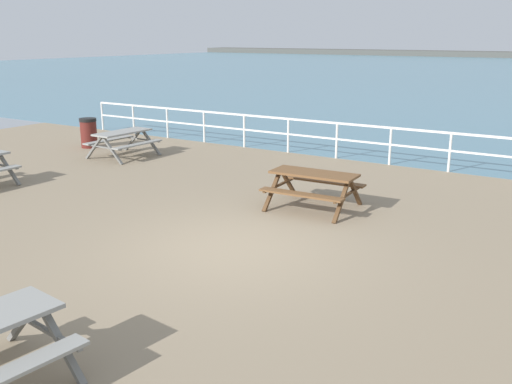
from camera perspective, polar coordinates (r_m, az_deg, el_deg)
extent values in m
cube|color=gray|center=(10.00, -2.27, -6.05)|extent=(30.00, 24.00, 0.20)
cube|color=white|center=(16.47, 13.33, 6.23)|extent=(23.00, 0.06, 0.06)
cube|color=white|center=(16.54, 13.23, 4.61)|extent=(23.00, 0.05, 0.05)
cylinder|color=white|center=(23.00, -15.05, 7.29)|extent=(0.07, 0.07, 1.05)
cylinder|color=white|center=(21.82, -12.09, 7.06)|extent=(0.07, 0.07, 1.05)
cylinder|color=white|center=(20.71, -8.82, 6.79)|extent=(0.07, 0.07, 1.05)
cylinder|color=white|center=(19.68, -5.19, 6.47)|extent=(0.07, 0.07, 1.05)
cylinder|color=white|center=(18.73, -1.18, 6.07)|extent=(0.07, 0.07, 1.05)
cylinder|color=white|center=(17.88, 3.23, 5.61)|extent=(0.07, 0.07, 1.05)
cylinder|color=white|center=(17.15, 8.03, 5.06)|extent=(0.07, 0.07, 1.05)
cylinder|color=white|center=(16.55, 13.21, 4.44)|extent=(0.07, 0.07, 1.05)
cylinder|color=white|center=(16.10, 18.73, 3.73)|extent=(0.07, 0.07, 1.05)
cube|color=gray|center=(6.14, -24.06, -16.42)|extent=(0.47, 1.82, 0.04)
cube|color=slate|center=(7.26, -22.12, -11.76)|extent=(0.80, 0.17, 0.79)
cube|color=slate|center=(6.67, -18.88, -13.93)|extent=(0.80, 0.17, 0.79)
cube|color=slate|center=(6.94, -20.61, -12.48)|extent=(1.50, 0.24, 0.04)
cube|color=brown|center=(12.02, 5.78, 1.83)|extent=(1.83, 0.79, 0.05)
cube|color=brown|center=(12.64, 6.90, 1.07)|extent=(1.81, 0.35, 0.04)
cube|color=brown|center=(11.55, 4.49, -0.24)|extent=(1.81, 0.35, 0.04)
cube|color=#50351E|center=(12.17, 9.81, 0.02)|extent=(0.12, 0.80, 0.79)
cube|color=#50351E|center=(11.49, 8.52, -0.83)|extent=(0.12, 0.80, 0.79)
cube|color=#50351E|center=(11.82, 9.19, -0.18)|extent=(0.13, 1.50, 0.04)
cube|color=#50351E|center=(12.76, 3.23, 0.94)|extent=(0.12, 0.80, 0.79)
cube|color=#50351E|center=(12.11, 1.64, 0.18)|extent=(0.12, 0.80, 0.79)
cube|color=#50351E|center=(12.42, 2.46, 0.77)|extent=(0.13, 1.50, 0.04)
cube|color=slate|center=(15.36, -23.39, 2.17)|extent=(0.79, 0.09, 0.79)
cube|color=gray|center=(17.60, -13.14, 5.82)|extent=(0.75, 1.82, 0.05)
cube|color=gray|center=(18.11, -14.43, 5.03)|extent=(0.31, 1.81, 0.04)
cube|color=gray|center=(17.21, -11.67, 4.68)|extent=(0.31, 1.81, 0.04)
cube|color=slate|center=(18.46, -12.10, 5.13)|extent=(0.79, 0.10, 0.79)
cube|color=slate|center=(17.93, -10.43, 4.92)|extent=(0.79, 0.10, 0.79)
cube|color=slate|center=(18.19, -11.28, 5.16)|extent=(1.50, 0.10, 0.04)
cube|color=slate|center=(17.44, -15.79, 4.30)|extent=(0.79, 0.10, 0.79)
cube|color=slate|center=(16.88, -14.13, 4.06)|extent=(0.79, 0.10, 0.79)
cube|color=slate|center=(17.15, -14.98, 4.33)|extent=(1.50, 0.10, 0.04)
cylinder|color=#591E19|center=(19.48, -16.30, 5.52)|extent=(0.52, 0.52, 0.85)
cylinder|color=black|center=(19.41, -16.41, 6.90)|extent=(0.55, 0.55, 0.10)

